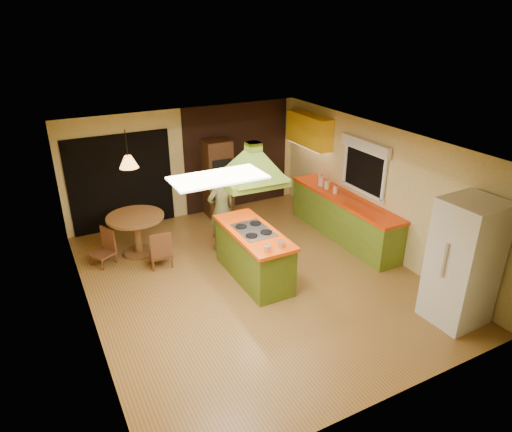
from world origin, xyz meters
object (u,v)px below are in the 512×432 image
wall_oven (218,178)px  man (221,210)px  refrigerator (464,262)px  dining_table (136,227)px  canister_large (321,181)px  kitchen_island (254,254)px

wall_oven → man: bearing=-108.9°
refrigerator → wall_oven: (-1.66, 5.41, -0.10)m
refrigerator → dining_table: (-3.84, 4.35, -0.42)m
man → dining_table: man is taller
dining_table → canister_large: bearing=-7.2°
wall_oven → canister_large: wall_oven is taller
kitchen_island → canister_large: (2.35, 1.33, 0.56)m
man → dining_table: (-1.57, 0.55, -0.27)m
dining_table → canister_large: size_ratio=5.02×
man → wall_oven: size_ratio=0.94×
man → canister_large: 2.41m
wall_oven → canister_large: 2.38m
man → canister_large: size_ratio=7.75×
kitchen_island → dining_table: (-1.62, 1.83, 0.11)m
canister_large → wall_oven: bearing=138.9°
wall_oven → dining_table: (-2.17, -1.06, -0.32)m
kitchen_island → man: (-0.05, 1.28, 0.38)m
kitchen_island → canister_large: bearing=29.6°
kitchen_island → man: size_ratio=1.10×
kitchen_island → man: man is taller
wall_oven → canister_large: bearing=-39.2°
dining_table → refrigerator: bearing=-48.6°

